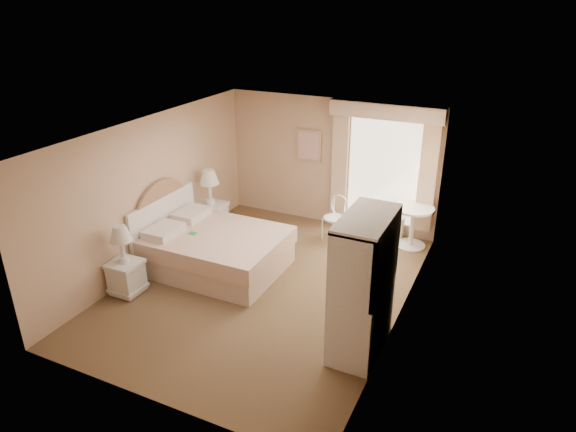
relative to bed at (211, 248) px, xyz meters
The scene contains 9 objects.
room 1.43m from the bed, ahead, with size 4.21×5.51×2.51m.
window 3.44m from the bed, 48.99° to the left, with size 2.05×0.22×2.51m.
framed_art 2.89m from the bed, 75.36° to the left, with size 0.52×0.04×0.62m.
bed is the anchor object (origin of this frame).
nightstand_near 1.44m from the bed, 120.23° to the right, with size 0.46×0.46×1.12m.
nightstand_far 1.35m from the bed, 122.63° to the left, with size 0.52×0.52×1.26m.
round_table 3.63m from the bed, 37.72° to the left, with size 0.73×0.73×0.77m.
cafe_chair 2.47m from the bed, 52.27° to the left, with size 0.51×0.51×0.84m.
armoire 3.11m from the bed, 18.37° to the right, with size 0.56×1.13×1.87m.
Camera 1 is at (3.30, -6.18, 4.29)m, focal length 32.00 mm.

